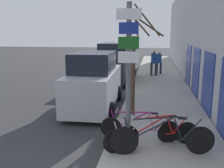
{
  "coord_description": "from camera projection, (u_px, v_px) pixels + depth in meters",
  "views": [
    {
      "loc": [
        2.17,
        -3.13,
        3.09
      ],
      "look_at": [
        0.89,
        4.65,
        1.48
      ],
      "focal_mm": 40.0,
      "sensor_mm": 36.0,
      "label": 1
    }
  ],
  "objects": [
    {
      "name": "ground_plane",
      "position": [
        115.0,
        86.0,
        14.82
      ],
      "size": [
        80.0,
        80.0,
        0.0
      ],
      "primitive_type": "plane",
      "color": "#333335"
    },
    {
      "name": "sidewalk_curb",
      "position": [
        159.0,
        78.0,
        17.09
      ],
      "size": [
        3.2,
        32.0,
        0.15
      ],
      "color": "#9E9B93",
      "rests_on": "ground"
    },
    {
      "name": "building_facade",
      "position": [
        188.0,
        31.0,
        16.12
      ],
      "size": [
        0.23,
        32.0,
        6.5
      ],
      "color": "#BCBCC1",
      "rests_on": "ground"
    },
    {
      "name": "signpost",
      "position": [
        128.0,
        74.0,
        5.97
      ],
      "size": [
        0.58,
        0.15,
        3.64
      ],
      "color": "#595B60",
      "rests_on": "sidewalk_curb"
    },
    {
      "name": "bicycle_0",
      "position": [
        162.0,
        138.0,
        6.08
      ],
      "size": [
        2.55,
        0.59,
        0.99
      ],
      "rotation": [
        0.0,
        0.0,
        1.75
      ],
      "color": "black",
      "rests_on": "sidewalk_curb"
    },
    {
      "name": "bicycle_1",
      "position": [
        142.0,
        134.0,
        6.49
      ],
      "size": [
        1.85,
        1.2,
        0.83
      ],
      "rotation": [
        0.0,
        0.0,
        2.14
      ],
      "color": "black",
      "rests_on": "sidewalk_curb"
    },
    {
      "name": "bicycle_2",
      "position": [
        158.0,
        133.0,
        6.57
      ],
      "size": [
        2.14,
        0.78,
        0.85
      ],
      "rotation": [
        0.0,
        0.0,
        1.89
      ],
      "color": "black",
      "rests_on": "sidewalk_curb"
    },
    {
      "name": "bicycle_3",
      "position": [
        139.0,
        128.0,
        6.93
      ],
      "size": [
        2.22,
        0.44,
        0.85
      ],
      "rotation": [
        0.0,
        0.0,
        1.56
      ],
      "color": "black",
      "rests_on": "sidewalk_curb"
    },
    {
      "name": "parked_car_0",
      "position": [
        94.0,
        83.0,
        10.27
      ],
      "size": [
        2.03,
        4.53,
        2.35
      ],
      "rotation": [
        0.0,
        0.0,
        0.03
      ],
      "color": "#B2B7BC",
      "rests_on": "ground"
    },
    {
      "name": "parked_car_1",
      "position": [
        116.0,
        65.0,
        15.89
      ],
      "size": [
        2.33,
        4.56,
        2.49
      ],
      "rotation": [
        0.0,
        0.0,
        -0.07
      ],
      "color": "black",
      "rests_on": "ground"
    },
    {
      "name": "pedestrian_near",
      "position": [
        154.0,
        61.0,
        17.39
      ],
      "size": [
        0.47,
        0.4,
        1.79
      ],
      "rotation": [
        0.0,
        0.0,
        3.05
      ],
      "color": "#333338",
      "rests_on": "sidewalk_curb"
    },
    {
      "name": "pedestrian_far",
      "position": [
        159.0,
        61.0,
        18.24
      ],
      "size": [
        0.43,
        0.37,
        1.66
      ],
      "rotation": [
        0.0,
        0.0,
        0.05
      ],
      "color": "#1E2338",
      "rests_on": "sidewalk_curb"
    },
    {
      "name": "street_tree",
      "position": [
        135.0,
        66.0,
        8.76
      ],
      "size": [
        1.11,
        1.44,
        3.92
      ],
      "color": "#4C3828",
      "rests_on": "sidewalk_curb"
    }
  ]
}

